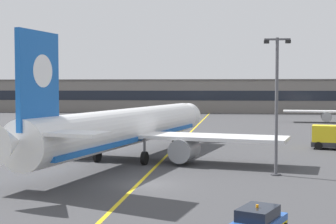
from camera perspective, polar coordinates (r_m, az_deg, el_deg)
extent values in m
plane|color=#3D3D3F|center=(38.78, -2.15, -8.39)|extent=(400.00, 400.00, 0.00)
cube|color=yellow|center=(68.28, 1.48, -3.48)|extent=(5.88, 179.92, 0.01)
cylinder|color=white|center=(50.93, -4.58, -1.71)|extent=(12.22, 35.88, 3.80)
cone|color=white|center=(68.93, 2.06, -0.50)|extent=(4.12, 3.38, 3.61)
cone|color=white|center=(34.26, -18.13, -3.44)|extent=(3.43, 3.40, 2.85)
cube|color=blue|center=(51.03, -4.58, -2.88)|extent=(11.46, 33.06, 0.44)
cube|color=black|center=(67.09, 1.57, -0.02)|extent=(3.03, 1.74, 0.60)
cube|color=white|center=(51.55, -4.30, -2.61)|extent=(32.23, 12.24, 0.36)
cylinder|color=gray|center=(53.64, -10.81, -3.74)|extent=(3.09, 4.04, 2.30)
cylinder|color=black|center=(55.23, -9.83, -3.54)|extent=(1.94, 0.64, 1.95)
cylinder|color=gray|center=(48.55, 1.93, -4.39)|extent=(3.09, 4.04, 2.30)
cylinder|color=black|center=(50.30, 2.58, -4.14)|extent=(1.94, 0.64, 1.95)
cube|color=blue|center=(36.97, -14.80, 3.51)|extent=(1.53, 4.76, 7.20)
cylinder|color=white|center=(37.23, -14.55, 4.62)|extent=(1.00, 2.44, 2.40)
cube|color=white|center=(36.61, -15.26, -2.28)|extent=(11.35, 5.33, 0.24)
cylinder|color=#4C4C51|center=(64.54, 0.75, -2.53)|extent=(0.24, 0.24, 1.60)
cylinder|color=black|center=(64.65, 0.75, -3.44)|extent=(0.60, 0.97, 0.90)
cylinder|color=#4C4C51|center=(50.46, -8.21, -3.75)|extent=(0.24, 0.24, 1.60)
cylinder|color=black|center=(50.60, -8.20, -5.01)|extent=(0.70, 1.36, 1.30)
cylinder|color=#4C4C51|center=(48.25, -2.74, -4.03)|extent=(0.24, 0.24, 1.60)
cylinder|color=black|center=(48.40, -2.73, -5.35)|extent=(0.70, 1.36, 1.30)
cylinder|color=gray|center=(109.47, 17.86, -0.53)|extent=(2.46, 3.49, 2.08)
cylinder|color=black|center=(111.14, 17.78, -0.48)|extent=(1.78, 0.37, 1.77)
cylinder|color=#515156|center=(43.15, 12.46, 0.59)|extent=(0.28, 0.28, 11.81)
cylinder|color=#333338|center=(43.77, 12.37, -7.09)|extent=(0.90, 0.90, 0.10)
cube|color=#515156|center=(43.31, 12.54, 8.22)|extent=(2.20, 0.16, 0.16)
cube|color=black|center=(43.20, 11.34, 7.98)|extent=(0.44, 0.36, 0.28)
cube|color=black|center=(43.40, 13.73, 7.93)|extent=(0.44, 0.36, 0.28)
cube|color=black|center=(25.32, 10.37, -11.46)|extent=(2.41, 2.76, 0.60)
cylinder|color=orange|center=(25.14, 10.30, -10.67)|extent=(0.14, 0.14, 0.14)
cylinder|color=black|center=(27.19, 9.67, -12.66)|extent=(0.47, 0.67, 0.64)
cube|color=yellow|center=(63.38, 18.72, -2.40)|extent=(5.60, 3.49, 2.00)
cylinder|color=black|center=(64.72, 17.11, -3.53)|extent=(1.00, 0.50, 0.96)
cylinder|color=black|center=(62.39, 17.04, -3.77)|extent=(1.00, 0.50, 0.96)
cube|color=slate|center=(148.61, 2.02, 1.80)|extent=(159.39, 12.00, 9.45)
cube|color=black|center=(142.57, 1.85, 1.92)|extent=(153.02, 0.12, 2.80)
cube|color=#4E4A47|center=(148.59, 2.03, 3.70)|extent=(159.79, 12.40, 0.40)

